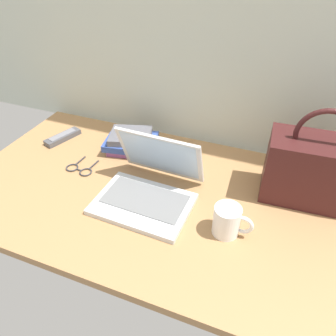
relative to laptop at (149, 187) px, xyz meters
The scene contains 7 objects.
desk 0.13m from the laptop, 12.73° to the left, with size 1.60×0.76×0.03m.
laptop is the anchor object (origin of this frame).
coffee_mug 0.29m from the laptop, 12.44° to the right, with size 0.12×0.08×0.10m.
remote_control_near 0.54m from the laptop, 158.13° to the left, with size 0.10×0.17×0.02m.
eyeglasses 0.31m from the laptop, behind, with size 0.11×0.11×0.01m.
handbag 0.53m from the laptop, 21.37° to the left, with size 0.31×0.18×0.33m.
book_stack 0.30m from the laptop, 128.09° to the left, with size 0.22×0.19×0.08m.
Camera 1 is at (0.23, -0.75, 0.77)m, focal length 34.02 mm.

